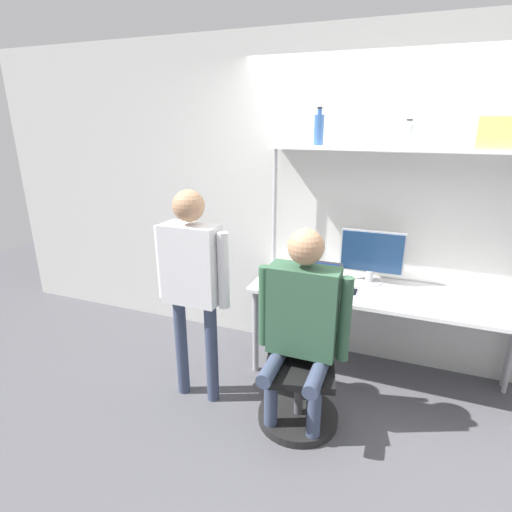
{
  "coord_description": "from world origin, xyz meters",
  "views": [
    {
      "loc": [
        0.08,
        -2.63,
        2.0
      ],
      "look_at": [
        -0.86,
        -0.17,
        1.11
      ],
      "focal_mm": 28.0,
      "sensor_mm": 36.0,
      "label": 1
    }
  ],
  "objects": [
    {
      "name": "shelf_unit",
      "position": [
        0.0,
        0.49,
        1.59
      ],
      "size": [
        1.94,
        0.29,
        1.83
      ],
      "color": "white",
      "rests_on": "ground_plane"
    },
    {
      "name": "office_chair",
      "position": [
        -0.48,
        -0.33,
        0.27
      ],
      "size": [
        0.56,
        0.56,
        0.9
      ],
      "color": "black",
      "rests_on": "ground_plane"
    },
    {
      "name": "bottle_blue",
      "position": [
        -0.61,
        0.49,
        1.95
      ],
      "size": [
        0.07,
        0.07,
        0.28
      ],
      "color": "#335999",
      "rests_on": "shelf_unit"
    },
    {
      "name": "ground_plane",
      "position": [
        0.0,
        0.0,
        0.0
      ],
      "size": [
        12.0,
        12.0,
        0.0
      ],
      "primitive_type": "plane",
      "color": "#4C4C51"
    },
    {
      "name": "wall_back",
      "position": [
        0.0,
        0.68,
        1.35
      ],
      "size": [
        8.0,
        0.06,
        2.7
      ],
      "color": "silver",
      "rests_on": "ground_plane"
    },
    {
      "name": "storage_box",
      "position": [
        0.55,
        0.49,
        1.93
      ],
      "size": [
        0.21,
        0.21,
        0.2
      ],
      "color": "#DBCC66",
      "rests_on": "shelf_unit"
    },
    {
      "name": "laptop",
      "position": [
        -0.5,
        0.23,
        0.82
      ],
      "size": [
        0.35,
        0.21,
        0.21
      ],
      "color": "#333338",
      "rests_on": "desk"
    },
    {
      "name": "person_seated",
      "position": [
        -0.47,
        -0.37,
        0.82
      ],
      "size": [
        0.62,
        0.47,
        1.39
      ],
      "color": "#38425B",
      "rests_on": "ground_plane"
    },
    {
      "name": "monitor",
      "position": [
        -0.14,
        0.5,
        0.99
      ],
      "size": [
        0.49,
        0.2,
        0.43
      ],
      "color": "#B7B7BC",
      "rests_on": "desk"
    },
    {
      "name": "bottle_clear",
      "position": [
        0.03,
        0.49,
        1.91
      ],
      "size": [
        0.09,
        0.09,
        0.19
      ],
      "color": "silver",
      "rests_on": "shelf_unit"
    },
    {
      "name": "person_standing",
      "position": [
        -1.26,
        -0.38,
        1.01
      ],
      "size": [
        0.56,
        0.21,
        1.58
      ],
      "color": "#38425B",
      "rests_on": "ground_plane"
    },
    {
      "name": "desk",
      "position": [
        0.0,
        0.34,
        0.69
      ],
      "size": [
        2.04,
        0.63,
        0.76
      ],
      "color": "white",
      "rests_on": "ground_plane"
    },
    {
      "name": "cell_phone",
      "position": [
        -0.23,
        0.24,
        0.77
      ],
      "size": [
        0.07,
        0.15,
        0.01
      ],
      "color": "silver",
      "rests_on": "desk"
    }
  ]
}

